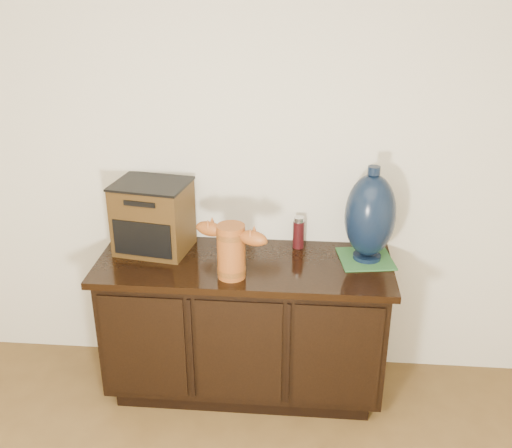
# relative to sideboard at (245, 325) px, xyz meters

# --- Properties ---
(sideboard) EXTENTS (1.46, 0.56, 0.75)m
(sideboard) POSITION_rel_sideboard_xyz_m (0.00, 0.00, 0.00)
(sideboard) COLOR black
(sideboard) RESTS_ON ground
(terracotta_vessel) EXTENTS (0.37, 0.20, 0.26)m
(terracotta_vessel) POSITION_rel_sideboard_xyz_m (-0.04, -0.15, 0.52)
(terracotta_vessel) COLOR #A1521D
(terracotta_vessel) RESTS_ON sideboard
(tv_radio) EXTENTS (0.40, 0.35, 0.36)m
(tv_radio) POSITION_rel_sideboard_xyz_m (-0.47, 0.11, 0.55)
(tv_radio) COLOR #3E280F
(tv_radio) RESTS_ON sideboard
(green_mat) EXTENTS (0.29, 0.29, 0.01)m
(green_mat) POSITION_rel_sideboard_xyz_m (0.60, 0.08, 0.37)
(green_mat) COLOR #2B602E
(green_mat) RESTS_ON sideboard
(lamp_base) EXTENTS (0.28, 0.28, 0.48)m
(lamp_base) POSITION_rel_sideboard_xyz_m (0.61, 0.08, 0.60)
(lamp_base) COLOR black
(lamp_base) RESTS_ON green_mat
(spray_can) EXTENTS (0.06, 0.06, 0.17)m
(spray_can) POSITION_rel_sideboard_xyz_m (0.26, 0.19, 0.45)
(spray_can) COLOR #4F0D11
(spray_can) RESTS_ON sideboard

